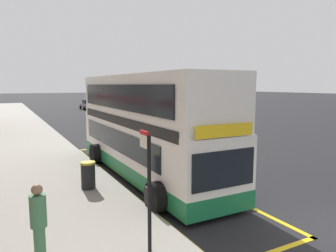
# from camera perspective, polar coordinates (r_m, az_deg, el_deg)

# --- Properties ---
(ground_plane) EXTENTS (260.00, 260.00, 0.00)m
(ground_plane) POSITION_cam_1_polar(r_m,az_deg,el_deg) (37.59, -15.69, 1.12)
(ground_plane) COLOR black
(pavement_near) EXTENTS (6.00, 76.00, 0.14)m
(pavement_near) POSITION_cam_1_polar(r_m,az_deg,el_deg) (36.74, -26.41, 0.58)
(pavement_near) COLOR gray
(pavement_near) RESTS_ON ground
(double_decker_bus) EXTENTS (3.21, 11.15, 4.40)m
(double_decker_bus) POSITION_cam_1_polar(r_m,az_deg,el_deg) (13.75, -4.25, -0.57)
(double_decker_bus) COLOR white
(double_decker_bus) RESTS_ON ground
(bus_bay_markings) EXTENTS (3.15, 14.32, 0.01)m
(bus_bay_markings) POSITION_cam_1_polar(r_m,az_deg,el_deg) (13.90, -3.50, -9.16)
(bus_bay_markings) COLOR gold
(bus_bay_markings) RESTS_ON ground
(bus_stop_sign) EXTENTS (0.09, 0.51, 2.81)m
(bus_stop_sign) POSITION_cam_1_polar(r_m,az_deg,el_deg) (7.29, -3.68, -10.16)
(bus_stop_sign) COLOR black
(bus_stop_sign) RESTS_ON pavement_near
(parked_car_black_distant) EXTENTS (2.09, 4.20, 1.62)m
(parked_car_black_distant) POSITION_cam_1_polar(r_m,az_deg,el_deg) (37.70, -11.86, 2.47)
(parked_car_black_distant) COLOR black
(parked_car_black_distant) RESTS_ON ground
(parked_car_grey_kerbside) EXTENTS (2.09, 4.20, 1.62)m
(parked_car_grey_kerbside) POSITION_cam_1_polar(r_m,az_deg,el_deg) (52.72, -14.34, 3.78)
(parked_car_grey_kerbside) COLOR slate
(parked_car_grey_kerbside) RESTS_ON ground
(pedestrian_waiting_near_sign) EXTENTS (0.34, 0.34, 1.80)m
(pedestrian_waiting_near_sign) POSITION_cam_1_polar(r_m,az_deg,el_deg) (7.42, -22.46, -15.76)
(pedestrian_waiting_near_sign) COLOR #3F724C
(pedestrian_waiting_near_sign) RESTS_ON pavement_near
(litter_bin) EXTENTS (0.55, 0.55, 1.01)m
(litter_bin) POSITION_cam_1_polar(r_m,az_deg,el_deg) (12.19, -14.32, -8.64)
(litter_bin) COLOR black
(litter_bin) RESTS_ON pavement_near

